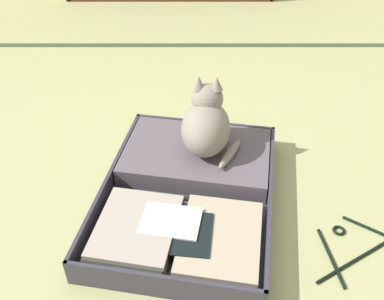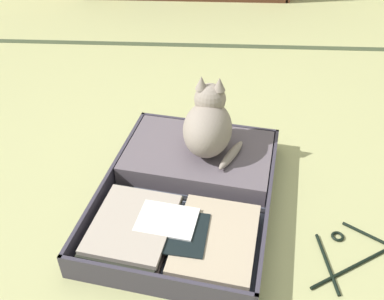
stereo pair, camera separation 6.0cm
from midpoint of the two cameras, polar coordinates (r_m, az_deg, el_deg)
The scene contains 5 objects.
ground_plane at distance 1.46m, azimuth -3.00°, elevation -9.37°, with size 10.00×10.00×0.00m, color tan.
tatami_border at distance 2.61m, azimuth -0.03°, elevation 13.72°, with size 4.80×0.05×0.00m.
open_suitcase at distance 1.51m, azimuth 0.66°, elevation -5.04°, with size 0.69×0.85×0.09m.
black_cat at distance 1.54m, azimuth 3.32°, elevation 3.36°, with size 0.24×0.27×0.27m.
clothes_hanger at distance 1.46m, azimuth 21.81°, elevation -12.52°, with size 0.35×0.28×0.01m.
Camera 2 is at (0.16, -0.98, 1.07)m, focal length 40.35 mm.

